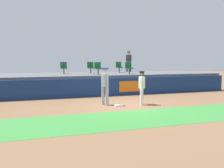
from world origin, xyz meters
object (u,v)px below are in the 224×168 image
Objects in this scene: first_base at (118,105)px; player_fielder_home at (142,85)px; seat_back_right at (119,67)px; seat_back_left at (64,67)px; player_runner_visitor at (105,84)px; seat_front_right at (129,67)px; seat_front_center at (98,68)px; spectator_hooded at (129,60)px; seat_back_center at (91,67)px.

first_base is 0.23× the size of player_fielder_home.
seat_back_left is (-4.27, 0.00, 0.00)m from seat_back_right.
player_fielder_home is at bearing 55.71° from player_runner_visitor.
seat_front_right is at bearing 124.31° from player_runner_visitor.
seat_front_center is (-1.07, 4.79, 0.77)m from player_fielder_home.
first_base is at bearing 30.59° from player_runner_visitor.
player_fielder_home is 1.01× the size of spectator_hooded.
seat_back_right is (-0.10, 1.80, -0.00)m from seat_front_right.
seat_back_right is 1.74m from spectator_hooded.
spectator_hooded is (4.17, 7.25, 1.17)m from player_runner_visitor.
seat_back_right is (2.37, 6.59, 1.72)m from first_base.
player_runner_visitor is at bearing -115.44° from seat_back_right.
spectator_hooded is at bearing -166.50° from player_fielder_home.
player_runner_visitor is at bearing -96.08° from seat_back_center.
seat_back_right is at bearing 93.24° from seat_front_right.
player_runner_visitor is at bearing 141.44° from first_base.
seat_front_right is 1.00× the size of seat_back_center.
player_fielder_home is at bearing -64.28° from seat_back_left.
seat_front_right is at bearing -22.40° from seat_back_left.
first_base is at bearing -109.80° from seat_back_right.
seat_back_left reaches higher than player_runner_visitor.
seat_back_center is (-2.27, 0.00, 0.00)m from seat_back_right.
player_runner_visitor is 6.84m from seat_back_right.
seat_back_center is 1.00× the size of seat_back_left.
player_runner_visitor is at bearing -72.99° from player_fielder_home.
first_base is 0.24× the size of spectator_hooded.
seat_front_right is 3.16m from spectator_hooded.
seat_back_right is (2.92, 6.15, 0.66)m from player_runner_visitor.
seat_back_right is at bearing -0.01° from seat_back_center.
player_runner_visitor is 2.25× the size of seat_front_center.
player_runner_visitor is at bearing -77.70° from seat_back_left.
first_base is 0.48× the size of seat_back_right.
first_base is at bearing -117.32° from seat_front_right.
seat_back_left is (-4.37, 1.80, 0.00)m from seat_front_right.
first_base is at bearing -59.43° from player_fielder_home.
seat_back_right is at bearing 70.20° from first_base.
player_runner_visitor is 2.25× the size of seat_back_left.
seat_front_right is at bearing 77.76° from spectator_hooded.
seat_front_center is at bearing -86.55° from seat_back_center.
spectator_hooded reaches higher than player_fielder_home.
seat_back_center is 2.00m from seat_back_left.
seat_back_right is (1.09, 6.59, 0.77)m from player_fielder_home.
seat_back_center is at bearing 26.75° from spectator_hooded.
seat_front_center is 4.51m from spectator_hooded.
spectator_hooded is at bearing 11.33° from seat_back_left.
spectator_hooded is at bearing 40.42° from seat_front_center.
player_runner_visitor is 2.25× the size of seat_back_center.
seat_front_center is at bearing 87.48° from first_base.
player_fielder_home is at bearing -99.43° from seat_back_right.
seat_back_left is (-1.89, 6.59, 1.72)m from first_base.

